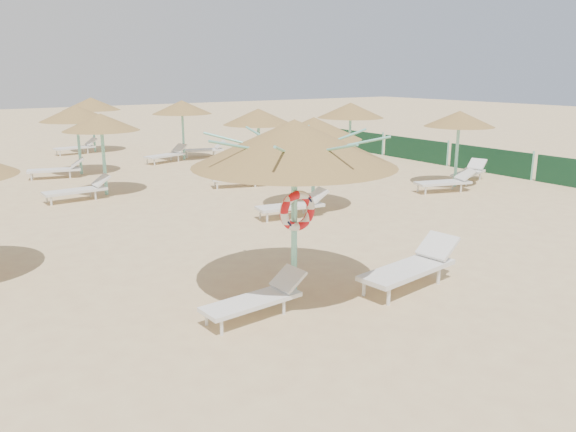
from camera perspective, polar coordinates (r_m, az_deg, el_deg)
ground at (r=10.25m, az=-0.62°, el=-8.27°), size 120.00×120.00×0.00m
main_palapa at (r=9.64m, az=0.66°, el=7.36°), size 3.55×3.55×3.18m
lounger_main_a at (r=9.41m, az=-3.10°, el=-8.32°), size 1.89×0.69×0.67m
lounger_main_b at (r=10.90m, az=12.53°, el=-4.98°), size 2.37×0.98×0.84m
palapa_field at (r=20.53m, az=-13.71°, el=9.45°), size 20.73×19.83×2.72m
windbreak_fence at (r=26.46m, az=12.82°, el=6.61°), size 0.08×19.84×1.10m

